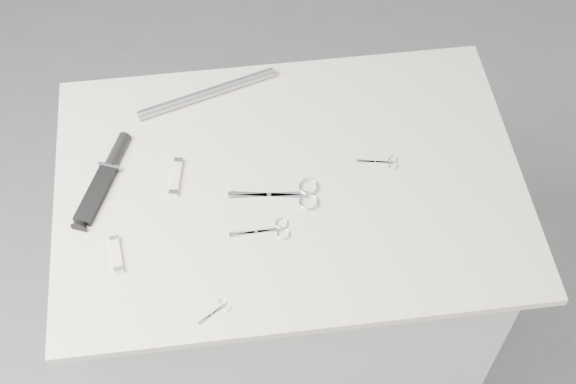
{
  "coord_description": "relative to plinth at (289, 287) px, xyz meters",
  "views": [
    {
      "loc": [
        -0.13,
        -1.0,
        2.31
      ],
      "look_at": [
        -0.01,
        -0.03,
        0.92
      ],
      "focal_mm": 50.0,
      "sensor_mm": 36.0,
      "label": 1
    }
  ],
  "objects": [
    {
      "name": "display_board",
      "position": [
        0.0,
        0.0,
        0.46
      ],
      "size": [
        1.0,
        0.7,
        0.02
      ],
      "primitive_type": "cube",
      "color": "beige",
      "rests_on": "plinth"
    },
    {
      "name": "plinth",
      "position": [
        0.0,
        0.0,
        0.0
      ],
      "size": [
        0.9,
        0.6,
        0.9
      ],
      "primitive_type": "cube",
      "color": "beige",
      "rests_on": "ground"
    },
    {
      "name": "pocket_knife_a",
      "position": [
        -0.24,
        0.04,
        0.48
      ],
      "size": [
        0.04,
        0.1,
        0.01
      ],
      "rotation": [
        0.0,
        0.0,
        1.4
      ],
      "color": "#EEE5CF",
      "rests_on": "display_board"
    },
    {
      "name": "large_shears",
      "position": [
        0.01,
        -0.04,
        0.47
      ],
      "size": [
        0.19,
        0.08,
        0.01
      ],
      "rotation": [
        0.0,
        0.0,
        -0.12
      ],
      "color": "silver",
      "rests_on": "display_board"
    },
    {
      "name": "sheathed_knife",
      "position": [
        -0.39,
        0.06,
        0.48
      ],
      "size": [
        0.12,
        0.23,
        0.03
      ],
      "rotation": [
        0.0,
        0.0,
        1.18
      ],
      "color": "black",
      "rests_on": "display_board"
    },
    {
      "name": "ground",
      "position": [
        0.0,
        0.0,
        -0.46
      ],
      "size": [
        4.0,
        4.0,
        0.01
      ],
      "primitive_type": "cube",
      "color": "slate",
      "rests_on": "ground"
    },
    {
      "name": "embroidery_scissors_a",
      "position": [
        -0.05,
        -0.12,
        0.47
      ],
      "size": [
        0.12,
        0.05,
        0.0
      ],
      "rotation": [
        0.0,
        0.0,
        0.01
      ],
      "color": "silver",
      "rests_on": "display_board"
    },
    {
      "name": "metal_rail",
      "position": [
        -0.16,
        0.26,
        0.48
      ],
      "size": [
        0.33,
        0.12,
        0.02
      ],
      "primitive_type": "cylinder",
      "rotation": [
        0.0,
        1.57,
        0.3
      ],
      "color": "#979A9F",
      "rests_on": "display_board"
    },
    {
      "name": "tiny_scissors",
      "position": [
        -0.18,
        -0.29,
        0.47
      ],
      "size": [
        0.07,
        0.05,
        0.0
      ],
      "rotation": [
        0.0,
        0.0,
        0.57
      ],
      "color": "silver",
      "rests_on": "display_board"
    },
    {
      "name": "pocket_knife_b",
      "position": [
        -0.37,
        -0.14,
        0.48
      ],
      "size": [
        0.03,
        0.09,
        0.01
      ],
      "rotation": [
        0.0,
        0.0,
        1.69
      ],
      "color": "#EEE5CF",
      "rests_on": "display_board"
    },
    {
      "name": "embroidery_scissors_b",
      "position": [
        0.21,
        0.02,
        0.47
      ],
      "size": [
        0.09,
        0.04,
        0.0
      ],
      "rotation": [
        0.0,
        0.0,
        -0.19
      ],
      "color": "silver",
      "rests_on": "display_board"
    }
  ]
}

